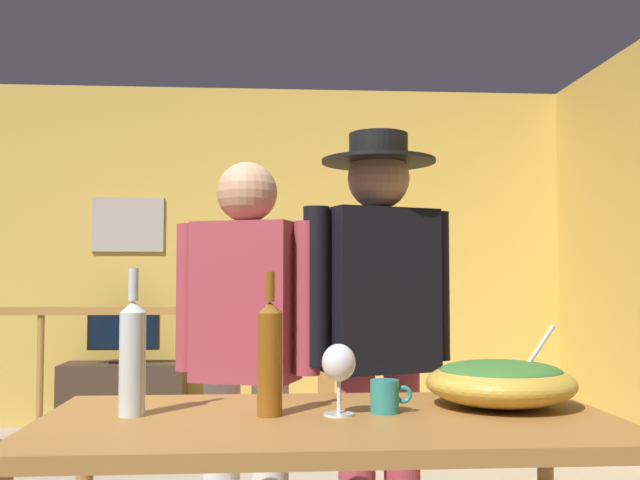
% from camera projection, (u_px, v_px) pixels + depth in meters
% --- Properties ---
extents(back_wall, '(5.32, 0.10, 2.69)m').
position_uv_depth(back_wall, '(240.00, 255.00, 5.96)').
color(back_wall, gold).
rests_on(back_wall, ground_plane).
extents(framed_picture, '(0.56, 0.03, 0.43)m').
position_uv_depth(framed_picture, '(128.00, 224.00, 5.85)').
color(framed_picture, '#A8A095').
extents(stair_railing, '(3.11, 0.10, 1.02)m').
position_uv_depth(stair_railing, '(166.00, 358.00, 4.73)').
color(stair_railing, '#9E6B33').
rests_on(stair_railing, ground_plane).
extents(tv_console, '(0.90, 0.40, 0.52)m').
position_uv_depth(tv_console, '(124.00, 398.00, 5.49)').
color(tv_console, '#38281E').
rests_on(tv_console, ground_plane).
extents(flat_screen_tv, '(0.52, 0.12, 0.41)m').
position_uv_depth(flat_screen_tv, '(124.00, 330.00, 5.49)').
color(flat_screen_tv, black).
rests_on(flat_screen_tv, tv_console).
extents(serving_table, '(1.48, 0.79, 0.79)m').
position_uv_depth(serving_table, '(329.00, 445.00, 1.91)').
color(serving_table, '#9E6B33').
rests_on(serving_table, ground_plane).
extents(salad_bowl, '(0.41, 0.41, 0.23)m').
position_uv_depth(salad_bowl, '(500.00, 381.00, 2.06)').
color(salad_bowl, gold).
rests_on(salad_bowl, serving_table).
extents(wine_glass, '(0.09, 0.09, 0.19)m').
position_uv_depth(wine_glass, '(339.00, 365.00, 1.93)').
color(wine_glass, silver).
rests_on(wine_glass, serving_table).
extents(wine_bottle_clear, '(0.07, 0.07, 0.38)m').
position_uv_depth(wine_bottle_clear, '(132.00, 355.00, 1.92)').
color(wine_bottle_clear, silver).
rests_on(wine_bottle_clear, serving_table).
extents(wine_bottle_amber, '(0.07, 0.07, 0.37)m').
position_uv_depth(wine_bottle_amber, '(270.00, 356.00, 1.92)').
color(wine_bottle_amber, brown).
rests_on(wine_bottle_amber, serving_table).
extents(mug_teal, '(0.11, 0.08, 0.09)m').
position_uv_depth(mug_teal, '(386.00, 396.00, 1.96)').
color(mug_teal, teal).
rests_on(mug_teal, serving_table).
extents(person_standing_left, '(0.51, 0.32, 1.56)m').
position_uv_depth(person_standing_left, '(246.00, 346.00, 2.60)').
color(person_standing_left, beige).
rests_on(person_standing_left, ground_plane).
extents(person_standing_right, '(0.55, 0.41, 1.67)m').
position_uv_depth(person_standing_right, '(379.00, 320.00, 2.64)').
color(person_standing_right, '#9E3842').
rests_on(person_standing_right, ground_plane).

